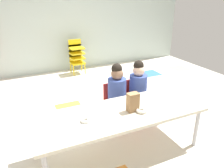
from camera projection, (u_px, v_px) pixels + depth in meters
The scene contains 10 objects.
ground_plane at pixel (104, 115), 3.55m from camera, with size 6.62×5.06×0.02m.
back_wall at pixel (61, 20), 5.20m from camera, with size 6.62×0.10×2.47m, color #B2C1B7.
craft_table at pixel (120, 115), 2.54m from camera, with size 1.98×0.72×0.54m.
seated_child_near_camera at pixel (117, 89), 3.11m from camera, with size 0.32×0.31×0.92m.
seated_child_middle_seat at pixel (138, 85), 3.25m from camera, with size 0.32×0.32×0.92m.
kid_chair_yellow_stack at pixel (76, 54), 5.27m from camera, with size 0.32×0.30×0.80m.
paper_bag_brown at pixel (133, 102), 2.51m from camera, with size 0.13×0.09×0.22m, color #9E754C.
paper_plate_near_edge at pixel (85, 122), 2.32m from camera, with size 0.18×0.18×0.01m, color white.
donut_powdered_on_plate at pixel (85, 120), 2.31m from camera, with size 0.11×0.11×0.03m, color white.
donut_powdered_loose at pixel (141, 110), 2.51m from camera, with size 0.13×0.13×0.04m, color white.
Camera 1 is at (-1.21, -2.86, 1.79)m, focal length 35.44 mm.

